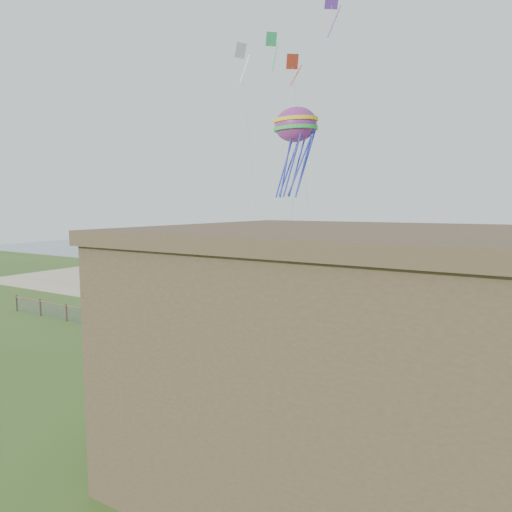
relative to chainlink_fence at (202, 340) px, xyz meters
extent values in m
plane|color=#37591E|center=(0.00, -6.00, -0.55)|extent=(160.00, 160.00, 0.00)
cube|color=tan|center=(0.00, 16.00, -0.55)|extent=(72.00, 20.00, 0.02)
cube|color=slate|center=(0.00, 60.00, -0.55)|extent=(160.00, 68.00, 0.02)
cube|color=#4E3B29|center=(13.00, -7.00, 2.95)|extent=(15.00, 10.00, 7.00)
cube|color=brown|center=(13.00, -1.00, -0.30)|extent=(15.00, 2.00, 0.50)
camera|label=1|loc=(15.66, -19.67, 7.48)|focal=32.00mm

